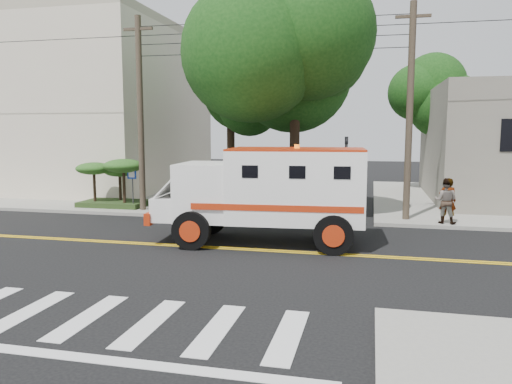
# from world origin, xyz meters

# --- Properties ---
(ground) EXTENTS (100.00, 100.00, 0.00)m
(ground) POSITION_xyz_m (0.00, 0.00, 0.00)
(ground) COLOR black
(ground) RESTS_ON ground
(sidewalk_nw) EXTENTS (17.00, 17.00, 0.15)m
(sidewalk_nw) POSITION_xyz_m (-13.50, 13.50, 0.07)
(sidewalk_nw) COLOR gray
(sidewalk_nw) RESTS_ON ground
(building_left) EXTENTS (16.00, 14.00, 10.00)m
(building_left) POSITION_xyz_m (-15.50, 15.00, 5.15)
(building_left) COLOR beige
(building_left) RESTS_ON sidewalk_nw
(utility_pole_left) EXTENTS (0.28, 0.28, 9.00)m
(utility_pole_left) POSITION_xyz_m (-5.60, 6.00, 4.50)
(utility_pole_left) COLOR #382D23
(utility_pole_left) RESTS_ON ground
(utility_pole_right) EXTENTS (0.28, 0.28, 9.00)m
(utility_pole_right) POSITION_xyz_m (6.30, 6.20, 4.50)
(utility_pole_right) COLOR #382D23
(utility_pole_right) RESTS_ON ground
(tree_main) EXTENTS (6.08, 5.70, 9.85)m
(tree_main) POSITION_xyz_m (1.94, 6.21, 7.20)
(tree_main) COLOR black
(tree_main) RESTS_ON ground
(tree_left) EXTENTS (4.48, 4.20, 7.70)m
(tree_left) POSITION_xyz_m (-2.68, 11.79, 5.73)
(tree_left) COLOR black
(tree_left) RESTS_ON ground
(tree_right) EXTENTS (4.80, 4.50, 8.20)m
(tree_right) POSITION_xyz_m (8.84, 15.77, 6.09)
(tree_right) COLOR black
(tree_right) RESTS_ON ground
(traffic_signal) EXTENTS (0.15, 0.18, 3.60)m
(traffic_signal) POSITION_xyz_m (3.80, 5.60, 2.23)
(traffic_signal) COLOR #3F3F42
(traffic_signal) RESTS_ON ground
(accessibility_sign) EXTENTS (0.45, 0.10, 2.02)m
(accessibility_sign) POSITION_xyz_m (-6.20, 6.17, 1.37)
(accessibility_sign) COLOR #3F3F42
(accessibility_sign) RESTS_ON ground
(palm_planter) EXTENTS (3.52, 2.63, 2.36)m
(palm_planter) POSITION_xyz_m (-7.44, 6.62, 1.65)
(palm_planter) COLOR #1E3314
(palm_planter) RESTS_ON sidewalk_nw
(armored_truck) EXTENTS (7.34, 3.34, 3.26)m
(armored_truck) POSITION_xyz_m (1.48, 1.07, 1.86)
(armored_truck) COLOR white
(armored_truck) RESTS_ON ground
(pedestrian_a) EXTENTS (0.67, 0.45, 1.83)m
(pedestrian_a) POSITION_xyz_m (7.83, 5.50, 1.07)
(pedestrian_a) COLOR gray
(pedestrian_a) RESTS_ON sidewalk_ne
(pedestrian_b) EXTENTS (1.04, 0.91, 1.82)m
(pedestrian_b) POSITION_xyz_m (7.76, 5.50, 1.06)
(pedestrian_b) COLOR gray
(pedestrian_b) RESTS_ON sidewalk_ne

